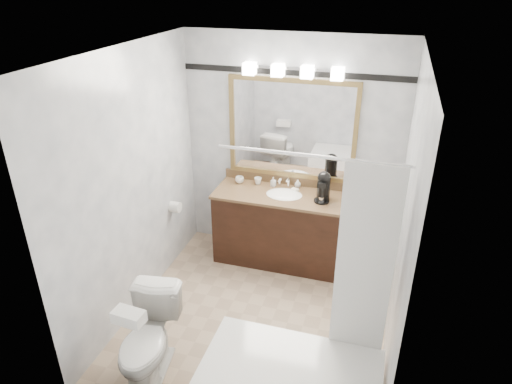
% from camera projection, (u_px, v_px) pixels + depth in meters
% --- Properties ---
extents(room, '(2.42, 2.62, 2.52)m').
position_uv_depth(room, '(258.00, 203.00, 3.89)').
color(room, tan).
rests_on(room, ground).
extents(vanity, '(1.53, 0.58, 0.97)m').
position_uv_depth(vanity, '(283.00, 227.00, 5.12)').
color(vanity, black).
rests_on(vanity, ground).
extents(mirror, '(1.40, 0.04, 1.10)m').
position_uv_depth(mirror, '(292.00, 129.00, 4.89)').
color(mirror, olive).
rests_on(mirror, room).
extents(vanity_light_bar, '(1.02, 0.14, 0.12)m').
position_uv_depth(vanity_light_bar, '(293.00, 71.00, 4.56)').
color(vanity_light_bar, silver).
rests_on(vanity_light_bar, room).
extents(accent_stripe, '(2.40, 0.01, 0.06)m').
position_uv_depth(accent_stripe, '(294.00, 73.00, 4.63)').
color(accent_stripe, black).
rests_on(accent_stripe, room).
extents(bathtub, '(1.30, 0.75, 1.96)m').
position_uv_depth(bathtub, '(294.00, 381.00, 3.41)').
color(bathtub, white).
rests_on(bathtub, ground).
extents(tp_roll, '(0.11, 0.12, 0.12)m').
position_uv_depth(tp_roll, '(175.00, 207.00, 5.00)').
color(tp_roll, white).
rests_on(tp_roll, room).
extents(toilet, '(0.52, 0.78, 0.74)m').
position_uv_depth(toilet, '(148.00, 341.00, 3.66)').
color(toilet, white).
rests_on(toilet, ground).
extents(tissue_box, '(0.24, 0.15, 0.10)m').
position_uv_depth(tissue_box, '(129.00, 317.00, 3.30)').
color(tissue_box, white).
rests_on(tissue_box, toilet).
extents(coffee_maker, '(0.17, 0.21, 0.32)m').
position_uv_depth(coffee_maker, '(324.00, 186.00, 4.76)').
color(coffee_maker, black).
rests_on(coffee_maker, vanity).
extents(cup_left, '(0.11, 0.11, 0.07)m').
position_uv_depth(cup_left, '(240.00, 180.00, 5.19)').
color(cup_left, white).
rests_on(cup_left, vanity).
extents(cup_right, '(0.09, 0.09, 0.08)m').
position_uv_depth(cup_right, '(258.00, 181.00, 5.16)').
color(cup_right, white).
rests_on(cup_right, vanity).
extents(soap_bottle_a, '(0.06, 0.06, 0.11)m').
position_uv_depth(soap_bottle_a, '(273.00, 182.00, 5.11)').
color(soap_bottle_a, white).
rests_on(soap_bottle_a, vanity).
extents(soap_bottle_b, '(0.08, 0.08, 0.09)m').
position_uv_depth(soap_bottle_b, '(298.00, 183.00, 5.09)').
color(soap_bottle_b, white).
rests_on(soap_bottle_b, vanity).
extents(soap_bar, '(0.09, 0.07, 0.02)m').
position_uv_depth(soap_bar, '(295.00, 190.00, 5.02)').
color(soap_bar, beige).
rests_on(soap_bar, vanity).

